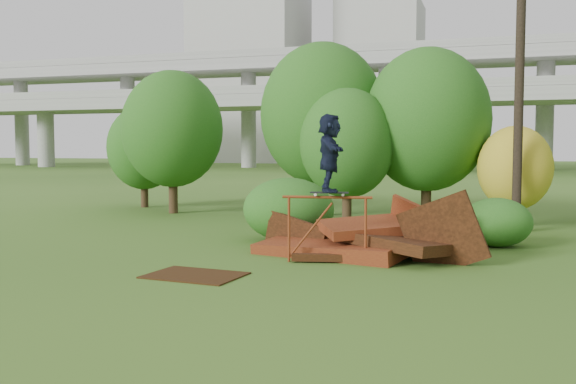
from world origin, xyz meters
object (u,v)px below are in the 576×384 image
(flat_plate, at_px, (195,275))
(utility_pole, at_px, (519,85))
(skater, at_px, (330,153))
(scrap_pile, at_px, (361,241))

(flat_plate, xyz_separation_m, utility_pole, (6.50, 9.20, 4.54))
(skater, relative_size, flat_plate, 0.93)
(flat_plate, height_order, utility_pole, utility_pole)
(utility_pole, bearing_deg, skater, -121.73)
(skater, distance_m, flat_plate, 4.11)
(flat_plate, bearing_deg, skater, 45.96)
(scrap_pile, relative_size, utility_pole, 0.65)
(scrap_pile, distance_m, utility_pole, 7.97)
(skater, bearing_deg, utility_pole, -48.73)
(skater, xyz_separation_m, flat_plate, (-2.26, -2.34, -2.51))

